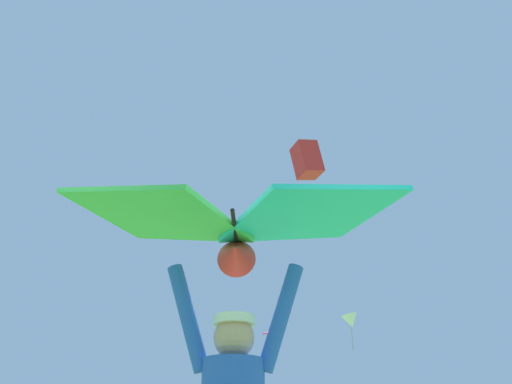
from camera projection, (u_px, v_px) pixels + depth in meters
held_stunt_kite at (235, 223)px, 3.07m from camera, size 2.07×1.18×0.43m
distant_kite_black_mid_right at (328, 202)px, 29.70m from camera, size 0.58×0.55×0.30m
distant_kite_white_low_left at (351, 321)px, 26.24m from camera, size 1.25×1.16×1.92m
distant_kite_magenta_overhead_distant at (271, 332)px, 23.26m from camera, size 1.08×1.08×0.21m
distant_kite_red_low_right at (307, 160)px, 18.39m from camera, size 1.26×1.17×1.38m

